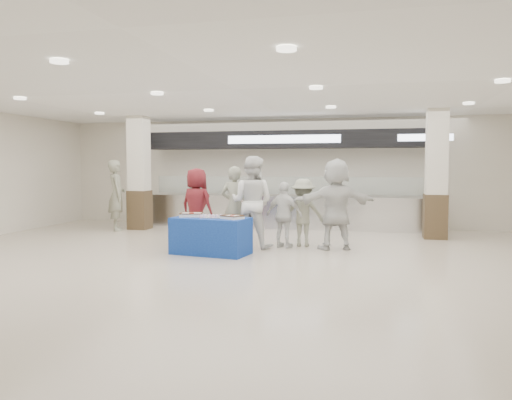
% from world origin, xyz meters
% --- Properties ---
extents(ground, '(14.00, 14.00, 0.00)m').
position_xyz_m(ground, '(0.00, 0.00, 0.00)').
color(ground, beige).
rests_on(ground, ground).
extents(serving_line, '(8.70, 0.85, 2.80)m').
position_xyz_m(serving_line, '(0.00, 5.40, 1.16)').
color(serving_line, silver).
rests_on(serving_line, ground).
extents(column_left, '(0.55, 0.55, 3.20)m').
position_xyz_m(column_left, '(-4.00, 4.20, 1.53)').
color(column_left, '#3C2C1B').
rests_on(column_left, ground).
extents(column_right, '(0.55, 0.55, 3.20)m').
position_xyz_m(column_right, '(4.00, 4.20, 1.53)').
color(column_right, '#3C2C1B').
rests_on(column_right, ground).
extents(display_table, '(1.65, 1.01, 0.75)m').
position_xyz_m(display_table, '(-0.73, 0.82, 0.38)').
color(display_table, '#163C97').
rests_on(display_table, ground).
extents(sheet_cake_left, '(0.53, 0.45, 0.10)m').
position_xyz_m(sheet_cake_left, '(-1.18, 0.93, 0.80)').
color(sheet_cake_left, white).
rests_on(sheet_cake_left, display_table).
extents(sheet_cake_right, '(0.50, 0.46, 0.09)m').
position_xyz_m(sheet_cake_right, '(-0.24, 0.72, 0.79)').
color(sheet_cake_right, white).
rests_on(sheet_cake_right, display_table).
extents(cupcake_tray, '(0.43, 0.35, 0.06)m').
position_xyz_m(cupcake_tray, '(-0.72, 0.79, 0.78)').
color(cupcake_tray, '#AAAAAF').
rests_on(cupcake_tray, display_table).
extents(civilian_maroon, '(0.98, 0.78, 1.75)m').
position_xyz_m(civilian_maroon, '(-1.51, 2.12, 0.88)').
color(civilian_maroon, maroon).
rests_on(civilian_maroon, ground).
extents(soldier_a, '(0.70, 0.50, 1.80)m').
position_xyz_m(soldier_a, '(-0.55, 2.01, 0.90)').
color(soldier_a, gray).
rests_on(soldier_a, ground).
extents(chef_tall, '(1.08, 0.89, 2.02)m').
position_xyz_m(chef_tall, '(-0.10, 1.80, 1.01)').
color(chef_tall, white).
rests_on(chef_tall, ground).
extents(chef_short, '(0.92, 0.58, 1.46)m').
position_xyz_m(chef_short, '(0.59, 1.96, 0.73)').
color(chef_short, white).
rests_on(chef_short, ground).
extents(soldier_b, '(1.03, 0.65, 1.52)m').
position_xyz_m(soldier_b, '(0.97, 2.27, 0.76)').
color(soldier_b, gray).
rests_on(soldier_b, ground).
extents(civilian_white, '(1.91, 1.19, 1.97)m').
position_xyz_m(civilian_white, '(1.71, 2.00, 0.98)').
color(civilian_white, silver).
rests_on(civilian_white, ground).
extents(soldier_bg, '(0.78, 0.86, 1.96)m').
position_xyz_m(soldier_bg, '(-4.46, 3.74, 0.98)').
color(soldier_bg, gray).
rests_on(soldier_bg, ground).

